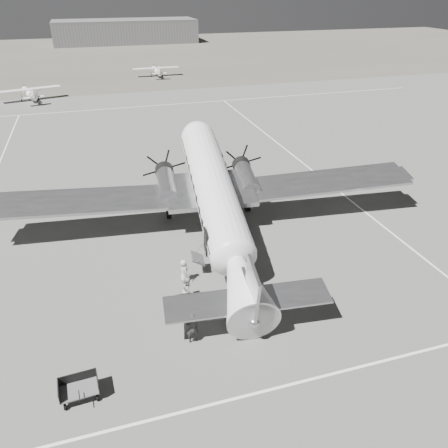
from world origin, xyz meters
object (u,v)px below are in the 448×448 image
(ramp_agent, at_px, (188,290))
(passenger, at_px, (184,271))
(hangar_main, at_px, (126,31))
(dc3_airliner, at_px, (216,200))
(ground_crew, at_px, (192,328))
(light_plane_left, at_px, (29,94))
(light_plane_right, at_px, (156,72))
(baggage_cart_near, at_px, (190,303))
(baggage_cart_far, at_px, (79,389))

(ramp_agent, distance_m, passenger, 2.10)
(hangar_main, xyz_separation_m, passenger, (-9.02, -124.71, -2.54))
(dc3_airliner, bearing_deg, ramp_agent, -112.57)
(dc3_airliner, bearing_deg, ground_crew, -106.76)
(ramp_agent, bearing_deg, ground_crew, -166.93)
(light_plane_left, distance_m, light_plane_right, 26.48)
(baggage_cart_near, bearing_deg, light_plane_right, 81.67)
(dc3_airliner, relative_size, ground_crew, 17.69)
(passenger, bearing_deg, dc3_airliner, -45.61)
(dc3_airliner, height_order, baggage_cart_far, dc3_airliner)
(hangar_main, relative_size, light_plane_right, 4.62)
(light_plane_right, distance_m, ground_crew, 73.58)
(baggage_cart_near, height_order, ground_crew, ground_crew)
(light_plane_left, bearing_deg, hangar_main, 57.42)
(baggage_cart_near, relative_size, ground_crew, 0.82)
(light_plane_right, xyz_separation_m, ramp_agent, (-9.33, -69.77, -0.06))
(passenger, bearing_deg, light_plane_right, -16.75)
(light_plane_left, bearing_deg, light_plane_right, 17.53)
(dc3_airliner, relative_size, ramp_agent, 18.32)
(light_plane_left, height_order, baggage_cart_far, light_plane_left)
(baggage_cart_far, distance_m, passenger, 9.58)
(ground_crew, bearing_deg, light_plane_right, -98.82)
(light_plane_left, xyz_separation_m, baggage_cart_near, (12.85, -56.01, -0.61))
(light_plane_left, distance_m, passenger, 54.90)
(passenger, bearing_deg, light_plane_left, 4.75)
(light_plane_left, distance_m, baggage_cart_near, 57.47)
(baggage_cart_far, bearing_deg, ground_crew, 15.76)
(light_plane_right, height_order, ground_crew, light_plane_right)
(hangar_main, relative_size, light_plane_left, 4.25)
(passenger, bearing_deg, ramp_agent, 165.25)
(light_plane_right, relative_size, baggage_cart_near, 6.11)
(light_plane_right, bearing_deg, dc3_airliner, -96.00)
(dc3_airliner, relative_size, light_plane_left, 3.26)
(dc3_airliner, bearing_deg, light_plane_right, 90.44)
(ramp_agent, bearing_deg, passenger, 16.08)
(dc3_airliner, xyz_separation_m, ramp_agent, (-3.54, -6.59, -2.19))
(dc3_airliner, xyz_separation_m, light_plane_left, (-16.45, 48.81, -2.05))
(hangar_main, relative_size, baggage_cart_far, 23.39)
(light_plane_left, xyz_separation_m, ground_crew, (12.43, -58.55, -0.11))
(ground_crew, relative_size, passenger, 1.20)
(light_plane_left, xyz_separation_m, light_plane_right, (22.24, 14.38, -0.08))
(hangar_main, height_order, baggage_cart_near, hangar_main)
(light_plane_right, bearing_deg, ramp_agent, -98.38)
(dc3_airliner, height_order, light_plane_left, dc3_airliner)
(dc3_airliner, xyz_separation_m, ground_crew, (-4.02, -9.74, -2.16))
(light_plane_right, height_order, passenger, light_plane_right)
(baggage_cart_near, bearing_deg, light_plane_left, 102.18)
(light_plane_left, relative_size, ramp_agent, 5.61)
(baggage_cart_far, relative_size, passenger, 1.18)
(ground_crew, xyz_separation_m, ramp_agent, (0.48, 3.15, -0.03))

